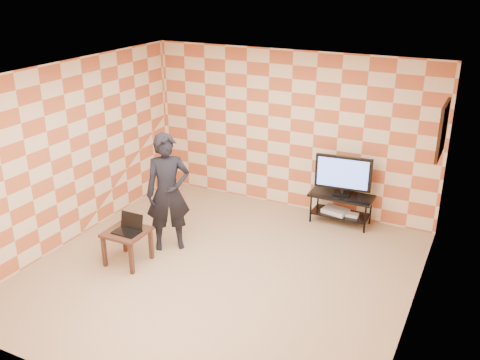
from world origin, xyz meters
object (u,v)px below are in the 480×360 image
at_px(tv, 343,174).
at_px(tv_stand, 341,202).
at_px(person, 168,193).
at_px(side_table, 127,236).

bearing_deg(tv, tv_stand, 84.44).
bearing_deg(tv_stand, person, -136.92).
bearing_deg(tv, person, -136.96).
bearing_deg(tv_stand, side_table, -132.20).
height_order(tv_stand, person, person).
distance_m(side_table, person, 0.85).
bearing_deg(side_table, tv_stand, 47.80).
distance_m(tv, side_table, 3.49).
distance_m(tv_stand, tv, 0.50).
relative_size(tv_stand, tv, 1.13).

